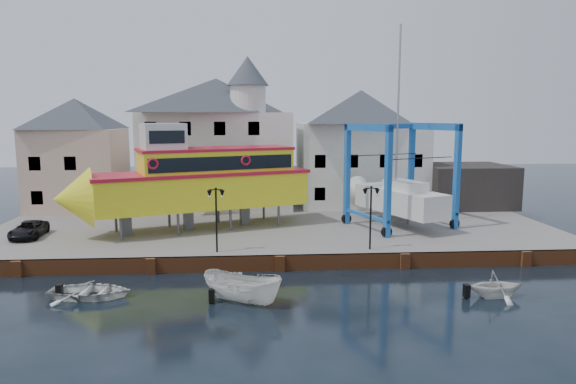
{
  "coord_description": "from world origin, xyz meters",
  "views": [
    {
      "loc": [
        -1.68,
        -31.18,
        9.65
      ],
      "look_at": [
        1.0,
        7.0,
        4.0
      ],
      "focal_mm": 32.0,
      "sensor_mm": 36.0,
      "label": 1
    }
  ],
  "objects": [
    {
      "name": "ground",
      "position": [
        0.0,
        0.0,
        0.0
      ],
      "size": [
        140.0,
        140.0,
        0.0
      ],
      "primitive_type": "plane",
      "color": "black",
      "rests_on": "ground"
    },
    {
      "name": "motorboat_a",
      "position": [
        -2.25,
        -5.32,
        0.0
      ],
      "size": [
        4.91,
        3.86,
        1.8
      ],
      "primitive_type": "imported",
      "rotation": [
        0.0,
        0.0,
        1.04
      ],
      "color": "silver",
      "rests_on": "ground"
    },
    {
      "name": "building_pink",
      "position": [
        -18.0,
        18.0,
        6.15
      ],
      "size": [
        8.0,
        7.0,
        10.3
      ],
      "color": "#C5A891",
      "rests_on": "hardstanding"
    },
    {
      "name": "travel_lift",
      "position": [
        9.59,
        8.96,
        3.6
      ],
      "size": [
        8.89,
        10.58,
        15.64
      ],
      "rotation": [
        0.0,
        0.0,
        0.39
      ],
      "color": "#135AA6",
      "rests_on": "hardstanding"
    },
    {
      "name": "hardstanding",
      "position": [
        0.0,
        11.0,
        0.5
      ],
      "size": [
        44.0,
        22.0,
        1.0
      ],
      "primitive_type": "cube",
      "color": "slate",
      "rests_on": "ground"
    },
    {
      "name": "building_white_right",
      "position": [
        9.0,
        19.0,
        6.6
      ],
      "size": [
        12.0,
        8.0,
        11.2
      ],
      "color": "silver",
      "rests_on": "hardstanding"
    },
    {
      "name": "motorboat_c",
      "position": [
        11.32,
        -5.54,
        0.0
      ],
      "size": [
        3.08,
        2.69,
        1.57
      ],
      "primitive_type": "imported",
      "rotation": [
        0.0,
        0.0,
        1.61
      ],
      "color": "silver",
      "rests_on": "ground"
    },
    {
      "name": "van",
      "position": [
        -17.85,
        6.27,
        1.57
      ],
      "size": [
        2.24,
        4.26,
        1.14
      ],
      "primitive_type": "imported",
      "rotation": [
        0.0,
        0.0,
        0.08
      ],
      "color": "black",
      "rests_on": "hardstanding"
    },
    {
      "name": "lamp_post_right",
      "position": [
        6.0,
        1.2,
        4.17
      ],
      "size": [
        1.12,
        0.32,
        4.2
      ],
      "color": "black",
      "rests_on": "hardstanding"
    },
    {
      "name": "building_white_main",
      "position": [
        -4.87,
        18.39,
        7.34
      ],
      "size": [
        14.0,
        8.3,
        14.0
      ],
      "color": "silver",
      "rests_on": "hardstanding"
    },
    {
      "name": "quay_wall",
      "position": [
        -0.0,
        0.1,
        0.5
      ],
      "size": [
        44.0,
        0.47,
        1.0
      ],
      "color": "brown",
      "rests_on": "ground"
    },
    {
      "name": "tour_boat",
      "position": [
        -6.57,
        7.94,
        4.84
      ],
      "size": [
        19.09,
        10.7,
        8.15
      ],
      "rotation": [
        0.0,
        0.0,
        0.36
      ],
      "color": "#59595E",
      "rests_on": "hardstanding"
    },
    {
      "name": "motorboat_d",
      "position": [
        -10.46,
        -3.99,
        0.0
      ],
      "size": [
        4.58,
        3.44,
        0.9
      ],
      "primitive_type": "imported",
      "rotation": [
        0.0,
        0.0,
        1.49
      ],
      "color": "silver",
      "rests_on": "ground"
    },
    {
      "name": "shed_dark",
      "position": [
        19.0,
        17.0,
        3.0
      ],
      "size": [
        8.0,
        7.0,
        4.0
      ],
      "primitive_type": "cube",
      "color": "#272522",
      "rests_on": "hardstanding"
    },
    {
      "name": "lamp_post_left",
      "position": [
        -4.0,
        1.2,
        4.17
      ],
      "size": [
        1.12,
        0.32,
        4.2
      ],
      "color": "black",
      "rests_on": "hardstanding"
    }
  ]
}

